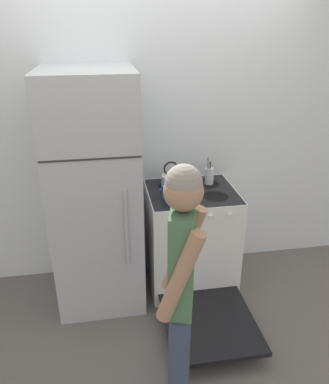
% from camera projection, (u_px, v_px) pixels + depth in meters
% --- Properties ---
extents(ground_plane, '(14.00, 14.00, 0.00)m').
position_uv_depth(ground_plane, '(152.00, 263.00, 3.67)').
color(ground_plane, '#5B5654').
extents(wall_back, '(10.00, 0.06, 2.55)m').
position_uv_depth(wall_back, '(149.00, 136.00, 3.17)').
color(wall_back, silver).
rests_on(wall_back, ground_plane).
extents(refrigerator, '(0.67, 0.73, 1.87)m').
position_uv_depth(refrigerator, '(96.00, 195.00, 2.90)').
color(refrigerator, '#B7BABF').
rests_on(refrigerator, ground_plane).
extents(stove_range, '(0.73, 1.35, 0.89)m').
position_uv_depth(stove_range, '(191.00, 240.00, 3.22)').
color(stove_range, white).
rests_on(stove_range, ground_plane).
extents(dutch_oven_pot, '(0.26, 0.21, 0.15)m').
position_uv_depth(dutch_oven_pot, '(175.00, 192.00, 2.90)').
color(dutch_oven_pot, '#1E4C9E').
rests_on(dutch_oven_pot, stove_range).
extents(tea_kettle, '(0.20, 0.16, 0.22)m').
position_uv_depth(tea_kettle, '(171.00, 179.00, 3.13)').
color(tea_kettle, silver).
rests_on(tea_kettle, stove_range).
extents(utensil_jar, '(0.07, 0.07, 0.26)m').
position_uv_depth(utensil_jar, '(209.00, 175.00, 3.18)').
color(utensil_jar, silver).
rests_on(utensil_jar, stove_range).
extents(person, '(0.31, 0.37, 1.59)m').
position_uv_depth(person, '(181.00, 289.00, 1.93)').
color(person, '#38425B').
rests_on(person, ground_plane).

